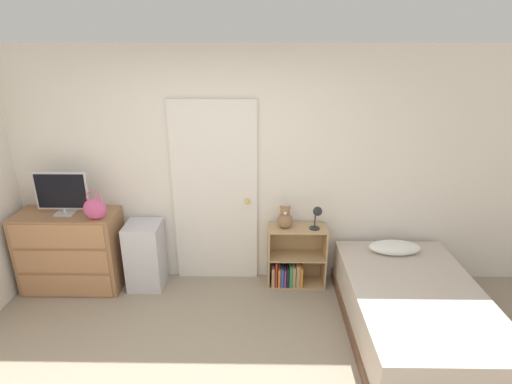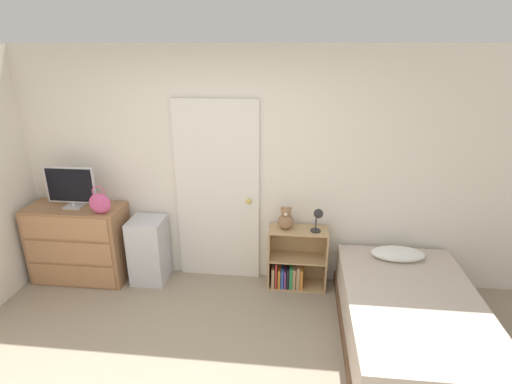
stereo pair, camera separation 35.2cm
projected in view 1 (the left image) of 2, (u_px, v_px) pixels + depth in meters
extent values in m
cube|color=silver|center=(220.00, 170.00, 4.26)|extent=(10.00, 0.06, 2.55)
cube|color=silver|center=(215.00, 194.00, 4.30)|extent=(0.91, 0.04, 2.03)
sphere|color=gold|center=(247.00, 202.00, 4.28)|extent=(0.06, 0.06, 0.06)
cube|color=#996B47|center=(72.00, 251.00, 4.31)|extent=(1.04, 0.46, 0.88)
cube|color=#AB774F|center=(66.00, 286.00, 4.19)|extent=(0.96, 0.01, 0.26)
cube|color=#AB774F|center=(61.00, 262.00, 4.09)|extent=(0.96, 0.01, 0.26)
cube|color=#AB774F|center=(57.00, 237.00, 3.99)|extent=(0.96, 0.01, 0.26)
cube|color=#B7B7BC|center=(65.00, 213.00, 4.16)|extent=(0.19, 0.16, 0.01)
cylinder|color=#B7B7BC|center=(65.00, 211.00, 4.15)|extent=(0.04, 0.04, 0.04)
cube|color=#B7B7BC|center=(61.00, 191.00, 4.07)|extent=(0.54, 0.02, 0.40)
cube|color=black|center=(61.00, 191.00, 4.06)|extent=(0.51, 0.01, 0.36)
ellipsoid|color=#C64C7F|center=(95.00, 209.00, 3.99)|extent=(0.23, 0.12, 0.22)
torus|color=#C64C7F|center=(93.00, 197.00, 3.94)|extent=(0.14, 0.01, 0.14)
cube|color=silver|center=(146.00, 255.00, 4.36)|extent=(0.37, 0.38, 0.74)
cube|color=tan|center=(269.00, 256.00, 4.40)|extent=(0.02, 0.28, 0.69)
cube|color=tan|center=(324.00, 256.00, 4.39)|extent=(0.02, 0.28, 0.69)
cube|color=tan|center=(295.00, 282.00, 4.51)|extent=(0.60, 0.28, 0.02)
cube|color=tan|center=(297.00, 256.00, 4.39)|extent=(0.60, 0.28, 0.02)
cube|color=tan|center=(298.00, 228.00, 4.28)|extent=(0.60, 0.28, 0.02)
cube|color=tan|center=(296.00, 250.00, 4.52)|extent=(0.63, 0.01, 0.69)
cube|color=tan|center=(273.00, 275.00, 4.43)|extent=(0.03, 0.17, 0.23)
cube|color=red|center=(276.00, 271.00, 4.44)|extent=(0.02, 0.22, 0.30)
cube|color=orange|center=(279.00, 275.00, 4.42)|extent=(0.03, 0.16, 0.22)
cube|color=#3359B2|center=(282.00, 274.00, 4.46)|extent=(0.03, 0.24, 0.22)
cube|color=#8C3F8C|center=(285.00, 275.00, 4.43)|extent=(0.02, 0.18, 0.21)
cube|color=black|center=(287.00, 275.00, 4.43)|extent=(0.02, 0.17, 0.23)
cube|color=#338C4C|center=(291.00, 274.00, 4.42)|extent=(0.03, 0.17, 0.25)
cube|color=tan|center=(294.00, 273.00, 4.45)|extent=(0.03, 0.24, 0.24)
cube|color=tan|center=(297.00, 273.00, 4.43)|extent=(0.04, 0.19, 0.26)
cube|color=orange|center=(301.00, 274.00, 4.43)|extent=(0.03, 0.19, 0.24)
sphere|color=#8C6647|center=(285.00, 220.00, 4.25)|extent=(0.17, 0.17, 0.17)
sphere|color=#8C6647|center=(285.00, 211.00, 4.21)|extent=(0.10, 0.10, 0.10)
sphere|color=silver|center=(285.00, 213.00, 4.17)|extent=(0.04, 0.04, 0.04)
sphere|color=#8C6647|center=(282.00, 207.00, 4.19)|extent=(0.04, 0.04, 0.04)
sphere|color=#8C6647|center=(289.00, 207.00, 4.19)|extent=(0.04, 0.04, 0.04)
cylinder|color=#262628|center=(315.00, 228.00, 4.24)|extent=(0.11, 0.11, 0.01)
cylinder|color=#262628|center=(315.00, 221.00, 4.21)|extent=(0.01, 0.01, 0.17)
sphere|color=#262628|center=(318.00, 211.00, 4.16)|extent=(0.10, 0.10, 0.10)
cube|color=brown|center=(412.00, 328.00, 3.71)|extent=(1.19, 1.92, 0.12)
cube|color=beige|center=(415.00, 306.00, 3.63)|extent=(1.16, 1.86, 0.36)
ellipsoid|color=white|center=(395.00, 247.00, 4.20)|extent=(0.54, 0.28, 0.12)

